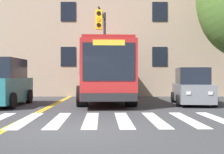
{
  "coord_description": "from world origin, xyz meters",
  "views": [
    {
      "loc": [
        1.13,
        -8.81,
        1.54
      ],
      "look_at": [
        1.15,
        8.81,
        1.45
      ],
      "focal_mm": 50.0,
      "sensor_mm": 36.0,
      "label": 1
    }
  ],
  "objects_px": {
    "car_navy_behind_bus": "(101,80)",
    "traffic_light_overhead": "(102,39)",
    "car_teal_near_lane": "(2,84)",
    "car_grey_far_lane": "(192,88)",
    "city_bus": "(104,71)"
  },
  "relations": [
    {
      "from": "city_bus",
      "to": "car_grey_far_lane",
      "type": "xyz_separation_m",
      "value": [
        4.7,
        -2.25,
        -0.92
      ]
    },
    {
      "from": "city_bus",
      "to": "traffic_light_overhead",
      "type": "distance_m",
      "value": 2.01
    },
    {
      "from": "car_teal_near_lane",
      "to": "car_grey_far_lane",
      "type": "xyz_separation_m",
      "value": [
        9.77,
        0.67,
        -0.25
      ]
    },
    {
      "from": "city_bus",
      "to": "car_navy_behind_bus",
      "type": "height_order",
      "value": "city_bus"
    },
    {
      "from": "car_navy_behind_bus",
      "to": "car_grey_far_lane",
      "type": "bearing_deg",
      "value": -67.12
    },
    {
      "from": "car_navy_behind_bus",
      "to": "traffic_light_overhead",
      "type": "xyz_separation_m",
      "value": [
        0.4,
        -10.83,
        2.53
      ]
    },
    {
      "from": "car_teal_near_lane",
      "to": "car_navy_behind_bus",
      "type": "bearing_deg",
      "value": 70.51
    },
    {
      "from": "car_teal_near_lane",
      "to": "traffic_light_overhead",
      "type": "distance_m",
      "value": 5.97
    },
    {
      "from": "car_grey_far_lane",
      "to": "car_navy_behind_bus",
      "type": "relative_size",
      "value": 0.83
    },
    {
      "from": "city_bus",
      "to": "traffic_light_overhead",
      "type": "relative_size",
      "value": 1.98
    },
    {
      "from": "city_bus",
      "to": "car_grey_far_lane",
      "type": "distance_m",
      "value": 5.29
    },
    {
      "from": "car_teal_near_lane",
      "to": "traffic_light_overhead",
      "type": "relative_size",
      "value": 0.89
    },
    {
      "from": "city_bus",
      "to": "car_navy_behind_bus",
      "type": "bearing_deg",
      "value": 92.78
    },
    {
      "from": "city_bus",
      "to": "car_teal_near_lane",
      "type": "xyz_separation_m",
      "value": [
        -5.07,
        -2.92,
        -0.68
      ]
    },
    {
      "from": "car_grey_far_lane",
      "to": "car_navy_behind_bus",
      "type": "distance_m",
      "value": 13.33
    }
  ]
}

